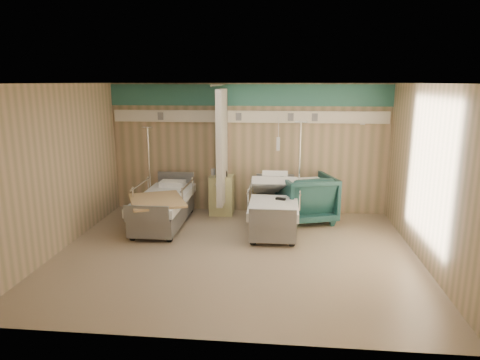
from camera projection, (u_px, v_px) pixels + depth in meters
name	position (u px, v px, depth m)	size (l,w,h in m)	color
ground	(236.00, 253.00, 7.20)	(6.00, 5.00, 0.00)	gray
room_walls	(236.00, 142.00, 7.03)	(6.04, 5.04, 2.82)	tan
bed_right	(274.00, 214.00, 8.33)	(1.00, 2.16, 0.63)	white
bed_left	(164.00, 210.00, 8.55)	(1.00, 2.16, 0.63)	white
bedside_cabinet	(222.00, 195.00, 9.29)	(0.50, 0.48, 0.85)	#D0CA82
visitor_armchair	(306.00, 198.00, 8.80)	(1.05, 1.08, 0.98)	#1B4544
waffle_blanket	(308.00, 174.00, 8.63)	(0.65, 0.58, 0.07)	white
iv_stand_right	(298.00, 199.00, 8.95)	(0.37, 0.37, 2.05)	silver
iv_stand_left	(151.00, 197.00, 9.27)	(0.34, 0.34, 1.91)	silver
call_remote	(281.00, 199.00, 8.13)	(0.19, 0.08, 0.04)	black
tan_blanket	(157.00, 200.00, 8.02)	(0.95, 1.19, 0.04)	tan
toiletry_bag	(222.00, 174.00, 9.15)	(0.21, 0.13, 0.11)	black
white_cup	(213.00, 172.00, 9.25)	(0.10, 0.10, 0.14)	white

